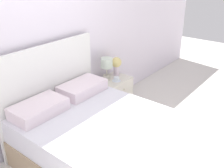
{
  "coord_description": "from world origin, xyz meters",
  "views": [
    {
      "loc": [
        -1.81,
        -2.44,
        2.09
      ],
      "look_at": [
        0.52,
        -0.6,
        0.73
      ],
      "focal_mm": 42.0,
      "sensor_mm": 36.0,
      "label": 1
    }
  ],
  "objects_px": {
    "nightstand": "(113,94)",
    "flower_vase": "(116,64)",
    "table_lamp": "(107,65)",
    "bed": "(112,144)",
    "teacup": "(116,79)"
  },
  "relations": [
    {
      "from": "nightstand",
      "to": "flower_vase",
      "type": "xyz_separation_m",
      "value": [
        0.14,
        0.05,
        0.44
      ]
    },
    {
      "from": "bed",
      "to": "flower_vase",
      "type": "bearing_deg",
      "value": 35.64
    },
    {
      "from": "nightstand",
      "to": "table_lamp",
      "type": "height_order",
      "value": "table_lamp"
    },
    {
      "from": "nightstand",
      "to": "teacup",
      "type": "relative_size",
      "value": 3.92
    },
    {
      "from": "table_lamp",
      "to": "flower_vase",
      "type": "distance_m",
      "value": 0.21
    },
    {
      "from": "flower_vase",
      "to": "teacup",
      "type": "distance_m",
      "value": 0.26
    },
    {
      "from": "bed",
      "to": "table_lamp",
      "type": "distance_m",
      "value": 1.37
    },
    {
      "from": "bed",
      "to": "teacup",
      "type": "relative_size",
      "value": 16.46
    },
    {
      "from": "table_lamp",
      "to": "bed",
      "type": "bearing_deg",
      "value": -138.23
    },
    {
      "from": "flower_vase",
      "to": "teacup",
      "type": "height_order",
      "value": "flower_vase"
    },
    {
      "from": "nightstand",
      "to": "table_lamp",
      "type": "relative_size",
      "value": 1.56
    },
    {
      "from": "table_lamp",
      "to": "flower_vase",
      "type": "xyz_separation_m",
      "value": [
        0.21,
        -0.02,
        -0.04
      ]
    },
    {
      "from": "nightstand",
      "to": "bed",
      "type": "bearing_deg",
      "value": -142.61
    },
    {
      "from": "bed",
      "to": "teacup",
      "type": "distance_m",
      "value": 1.26
    },
    {
      "from": "teacup",
      "to": "bed",
      "type": "bearing_deg",
      "value": -144.7
    }
  ]
}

